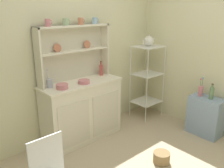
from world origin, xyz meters
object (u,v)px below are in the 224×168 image
at_px(floor_basket, 161,157).
at_px(oil_bottle, 212,93).
at_px(bakers_rack, 147,74).
at_px(side_shelf_blue, 205,116).
at_px(hutch_shelf_unit, 73,49).
at_px(bowl_mixing_large, 62,86).
at_px(porcelain_teapot, 149,41).
at_px(cup_rose_0, 48,23).
at_px(hutch_cabinet, 82,110).
at_px(jam_bottle, 101,70).
at_px(flower_vase, 201,89).
at_px(utensil_jar, 50,83).

relative_size(floor_basket, oil_bottle, 0.90).
bearing_deg(bakers_rack, side_shelf_blue, -81.20).
relative_size(hutch_shelf_unit, bowl_mixing_large, 7.08).
bearing_deg(porcelain_teapot, bakers_rack, -0.00).
relative_size(cup_rose_0, porcelain_teapot, 0.36).
bearing_deg(hutch_cabinet, floor_basket, -71.74).
bearing_deg(jam_bottle, hutch_cabinet, -168.60).
bearing_deg(porcelain_teapot, oil_bottle, -81.50).
bearing_deg(jam_bottle, side_shelf_blue, -50.14).
bearing_deg(bowl_mixing_large, cup_rose_0, 97.45).
relative_size(cup_rose_0, jam_bottle, 0.42).
height_order(floor_basket, flower_vase, flower_vase).
xyz_separation_m(floor_basket, jam_bottle, (0.05, 1.23, 0.88)).
xyz_separation_m(hutch_shelf_unit, utensil_jar, (-0.43, -0.09, -0.38)).
distance_m(hutch_shelf_unit, utensil_jar, 0.58).
relative_size(hutch_shelf_unit, floor_basket, 5.26).
distance_m(hutch_shelf_unit, flower_vase, 1.95).
height_order(hutch_shelf_unit, cup_rose_0, cup_rose_0).
xyz_separation_m(porcelain_teapot, flower_vase, (0.16, -0.90, -0.63)).
xyz_separation_m(bowl_mixing_large, flower_vase, (1.78, -0.93, -0.21)).
height_order(floor_basket, jam_bottle, jam_bottle).
bearing_deg(utensil_jar, side_shelf_blue, -32.76).
height_order(utensil_jar, porcelain_teapot, porcelain_teapot).
height_order(hutch_cabinet, flower_vase, flower_vase).
bearing_deg(utensil_jar, jam_bottle, 0.57).
height_order(porcelain_teapot, oil_bottle, porcelain_teapot).
relative_size(hutch_cabinet, porcelain_teapot, 4.59).
xyz_separation_m(bakers_rack, utensil_jar, (-1.71, 0.18, 0.15)).
xyz_separation_m(hutch_cabinet, bowl_mixing_large, (-0.34, -0.07, 0.45)).
bearing_deg(side_shelf_blue, oil_bottle, -90.00).
distance_m(hutch_shelf_unit, cup_rose_0, 0.52).
bearing_deg(bakers_rack, bowl_mixing_large, 179.00).
xyz_separation_m(floor_basket, oil_bottle, (1.06, -0.03, 0.61)).
xyz_separation_m(bakers_rack, floor_basket, (-0.90, -1.04, -0.70)).
relative_size(hutch_cabinet, oil_bottle, 5.09).
distance_m(floor_basket, porcelain_teapot, 1.86).
distance_m(utensil_jar, oil_bottle, 2.26).
distance_m(utensil_jar, flower_vase, 2.17).
height_order(bowl_mixing_large, jam_bottle, jam_bottle).
distance_m(side_shelf_blue, jam_bottle, 1.71).
distance_m(bowl_mixing_large, flower_vase, 2.02).
bearing_deg(side_shelf_blue, hutch_shelf_unit, 138.13).
distance_m(cup_rose_0, porcelain_teapot, 1.69).
distance_m(bowl_mixing_large, oil_bottle, 2.10).
distance_m(jam_bottle, oil_bottle, 1.64).
distance_m(cup_rose_0, jam_bottle, 1.07).
height_order(jam_bottle, utensil_jar, utensil_jar).
xyz_separation_m(hutch_cabinet, flower_vase, (1.44, -1.00, 0.24)).
height_order(side_shelf_blue, flower_vase, flower_vase).
bearing_deg(hutch_cabinet, cup_rose_0, 161.40).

